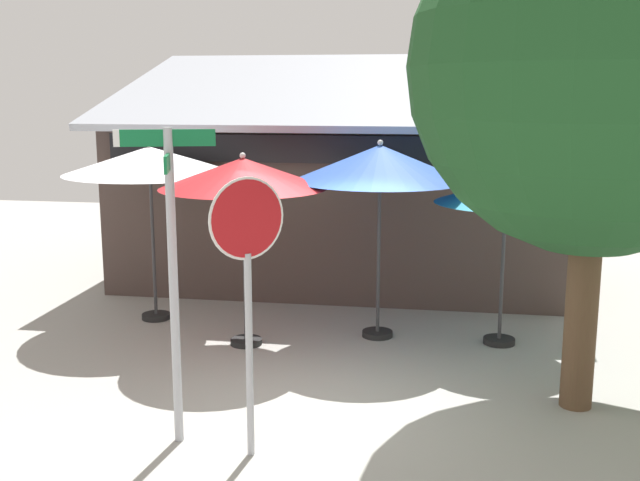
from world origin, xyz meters
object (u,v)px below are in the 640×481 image
Objects in this scene: street_sign_post at (172,255)px; stop_sign at (248,264)px; shade_tree at (628,76)px; patio_umbrella_ivory_left at (150,161)px; patio_umbrella_royal_blue_right at (380,164)px; patio_umbrella_teal_far_right at (506,193)px; patio_umbrella_crimson_center at (243,175)px.

stop_sign is at bearing -12.58° from street_sign_post.
stop_sign is at bearing -155.56° from shade_tree.
patio_umbrella_ivory_left is at bearing 114.40° from street_sign_post.
patio_umbrella_royal_blue_right is 1.18× the size of patio_umbrella_teal_far_right.
patio_umbrella_crimson_center is at bearing 160.75° from shade_tree.
patio_umbrella_royal_blue_right is 3.69m from shade_tree.
patio_umbrella_teal_far_right is at bearing -3.57° from patio_umbrella_ivory_left.
shade_tree is at bearing 24.44° from stop_sign.
patio_umbrella_royal_blue_right is at bearing 20.26° from patio_umbrella_crimson_center.
shade_tree is at bearing -19.25° from patio_umbrella_crimson_center.
street_sign_post is at bearing 167.42° from stop_sign.
patio_umbrella_royal_blue_right reaches higher than patio_umbrella_ivory_left.
patio_umbrella_royal_blue_right reaches higher than patio_umbrella_crimson_center.
patio_umbrella_crimson_center is at bearing -159.74° from patio_umbrella_royal_blue_right.
patio_umbrella_teal_far_right is at bearing 114.38° from shade_tree.
patio_umbrella_teal_far_right is (1.72, -0.03, -0.37)m from patio_umbrella_royal_blue_right.
shade_tree is at bearing -65.62° from patio_umbrella_teal_far_right.
stop_sign is 3.99m from patio_umbrella_royal_blue_right.
patio_umbrella_crimson_center is 0.47× the size of shade_tree.
stop_sign is 1.14× the size of patio_umbrella_teal_far_right.
patio_umbrella_royal_blue_right is at bearing 65.42° from street_sign_post.
patio_umbrella_ivory_left is 0.97× the size of patio_umbrella_royal_blue_right.
patio_umbrella_teal_far_right is (5.19, -0.32, -0.32)m from patio_umbrella_ivory_left.
patio_umbrella_teal_far_right is 0.42× the size of shade_tree.
patio_umbrella_crimson_center is (-0.10, 3.02, 0.45)m from street_sign_post.
shade_tree reaches higher than patio_umbrella_royal_blue_right.
street_sign_post is 1.12× the size of patio_umbrella_royal_blue_right.
street_sign_post reaches higher than patio_umbrella_teal_far_right.
stop_sign is at bearing -124.15° from patio_umbrella_teal_far_right.
patio_umbrella_ivory_left is (-1.80, 3.96, 0.51)m from street_sign_post.
shade_tree reaches higher than patio_umbrella_teal_far_right.
street_sign_post is 4.38m from patio_umbrella_ivory_left.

